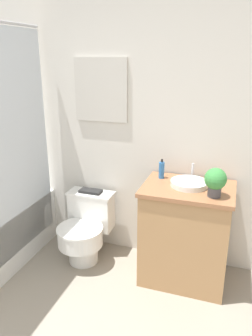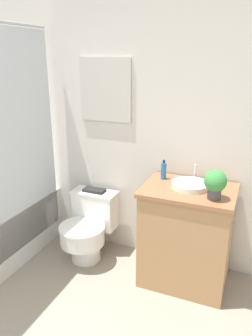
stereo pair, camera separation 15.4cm
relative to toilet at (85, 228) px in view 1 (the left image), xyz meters
name	(u,v)px [view 1 (the left image)]	position (x,y,z in m)	size (l,w,h in m)	color
wall_back	(102,115)	(0.06, 0.30, 0.96)	(3.34, 0.07, 2.50)	silver
toilet	(85,228)	(0.00, 0.00, 0.00)	(0.41, 0.54, 0.59)	white
vanity	(185,234)	(0.88, 0.00, 0.11)	(0.69, 0.52, 0.81)	#AD7F51
sink	(189,183)	(0.88, 0.03, 0.53)	(0.28, 0.32, 0.13)	white
soap_bottle	(162,170)	(0.64, 0.12, 0.58)	(0.04, 0.04, 0.16)	#2D6BB2
potted_plant	(215,181)	(1.07, -0.12, 0.63)	(0.15, 0.15, 0.21)	#4C4C51
book_on_tank	(91,191)	(0.00, 0.14, 0.30)	(0.20, 0.10, 0.02)	black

